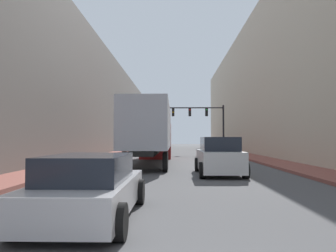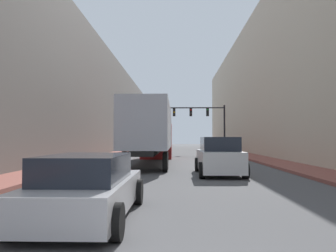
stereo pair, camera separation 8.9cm
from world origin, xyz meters
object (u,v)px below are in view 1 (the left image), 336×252
at_px(sedan_car, 90,188).
at_px(suv_car, 219,157).
at_px(semi_truck, 151,131).
at_px(traffic_signal_gantry, 203,118).

distance_m(sedan_car, suv_car, 9.39).
distance_m(semi_truck, suv_car, 7.71).
height_order(semi_truck, traffic_signal_gantry, traffic_signal_gantry).
xyz_separation_m(suv_car, traffic_signal_gantry, (1.16, 21.73, 3.18)).
distance_m(semi_truck, sedan_car, 15.24).
relative_size(semi_truck, traffic_signal_gantry, 1.73).
bearing_deg(traffic_signal_gantry, semi_truck, -107.85).
xyz_separation_m(semi_truck, suv_car, (3.71, -6.61, -1.37)).
xyz_separation_m(semi_truck, traffic_signal_gantry, (4.87, 15.12, 1.81)).
bearing_deg(sedan_car, semi_truck, 89.35).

